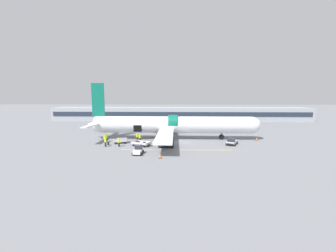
# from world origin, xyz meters

# --- Properties ---
(ground_plane) EXTENTS (500.00, 500.00, 0.00)m
(ground_plane) POSITION_xyz_m (0.00, 0.00, 0.00)
(ground_plane) COLOR slate
(apron_marking_line) EXTENTS (19.43, 0.63, 0.01)m
(apron_marking_line) POSITION_xyz_m (-1.49, -6.76, 0.00)
(apron_marking_line) COLOR yellow
(apron_marking_line) RESTS_ON ground_plane
(terminal_strip) EXTENTS (100.63, 9.75, 5.22)m
(terminal_strip) POSITION_xyz_m (0.00, 41.25, 2.61)
(terminal_strip) COLOR #9EA3AD
(terminal_strip) RESTS_ON ground_plane
(airplane) EXTENTS (37.99, 29.80, 12.18)m
(airplane) POSITION_xyz_m (-2.69, 2.87, 3.10)
(airplane) COLOR white
(airplane) RESTS_ON ground_plane
(baggage_tug_lead) EXTENTS (1.76, 2.47, 1.40)m
(baggage_tug_lead) POSITION_xyz_m (-7.63, -9.76, 0.59)
(baggage_tug_lead) COLOR white
(baggage_tug_lead) RESTS_ON ground_plane
(baggage_tug_mid) EXTENTS (2.75, 3.36, 1.31)m
(baggage_tug_mid) POSITION_xyz_m (9.21, -2.41, 0.58)
(baggage_tug_mid) COLOR silver
(baggage_tug_mid) RESTS_ON ground_plane
(baggage_cart_loading) EXTENTS (3.53, 2.19, 1.05)m
(baggage_cart_loading) POSITION_xyz_m (-12.60, -1.94, 0.50)
(baggage_cart_loading) COLOR silver
(baggage_cart_loading) RESTS_ON ground_plane
(baggage_cart_queued) EXTENTS (4.28, 3.01, 0.92)m
(baggage_cart_queued) POSITION_xyz_m (-8.05, -3.95, 0.45)
(baggage_cart_queued) COLOR silver
(baggage_cart_queued) RESTS_ON ground_plane
(ground_crew_loader_a) EXTENTS (0.64, 0.47, 1.82)m
(ground_crew_loader_a) POSITION_xyz_m (-9.59, 0.18, 0.96)
(ground_crew_loader_a) COLOR #2D2D33
(ground_crew_loader_a) RESTS_ON ground_plane
(ground_crew_loader_b) EXTENTS (0.59, 0.45, 1.70)m
(ground_crew_loader_b) POSITION_xyz_m (-12.11, -4.79, 0.89)
(ground_crew_loader_b) COLOR #1E2338
(ground_crew_loader_b) RESTS_ON ground_plane
(ground_crew_driver) EXTENTS (0.56, 0.59, 1.80)m
(ground_crew_driver) POSITION_xyz_m (-15.87, -0.57, 0.95)
(ground_crew_driver) COLOR #2D2D33
(ground_crew_driver) RESTS_ON ground_plane
(ground_crew_supervisor) EXTENTS (0.55, 0.51, 1.64)m
(ground_crew_supervisor) POSITION_xyz_m (-8.92, -0.43, 0.86)
(ground_crew_supervisor) COLOR black
(ground_crew_supervisor) RESTS_ON ground_plane
(ground_crew_helper) EXTENTS (0.59, 0.51, 1.73)m
(ground_crew_helper) POSITION_xyz_m (-15.89, -1.50, 0.91)
(ground_crew_helper) COLOR #1E2338
(ground_crew_helper) RESTS_ON ground_plane
(ground_crew_marshal) EXTENTS (0.57, 0.60, 1.82)m
(ground_crew_marshal) POSITION_xyz_m (-14.60, -4.88, 0.96)
(ground_crew_marshal) COLOR #1E2338
(ground_crew_marshal) RESTS_ON ground_plane
(suitcase_on_tarmac_upright) EXTENTS (0.36, 0.28, 0.65)m
(suitcase_on_tarmac_upright) POSITION_xyz_m (-14.55, -3.49, 0.27)
(suitcase_on_tarmac_upright) COLOR black
(suitcase_on_tarmac_upright) RESTS_ON ground_plane
(safety_cone_nose) EXTENTS (0.51, 0.51, 0.64)m
(safety_cone_nose) POSITION_xyz_m (15.67, 1.91, 0.30)
(safety_cone_nose) COLOR black
(safety_cone_nose) RESTS_ON ground_plane
(safety_cone_engine_left) EXTENTS (0.44, 0.44, 0.74)m
(safety_cone_engine_left) POSITION_xyz_m (-3.88, -11.85, 0.35)
(safety_cone_engine_left) COLOR black
(safety_cone_engine_left) RESTS_ON ground_plane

